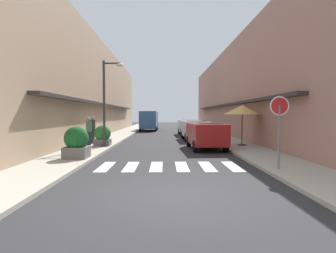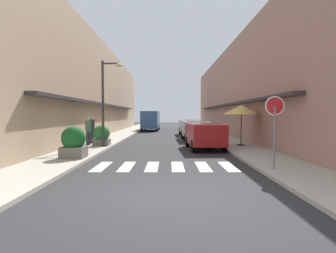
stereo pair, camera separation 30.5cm
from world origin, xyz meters
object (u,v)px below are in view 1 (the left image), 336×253
parked_car_near (206,133)px  round_street_sign (279,113)px  planter_corner (76,143)px  street_lamp (108,94)px  planter_midblock (103,136)px  delivery_van (149,119)px  parked_car_far (189,126)px  pedestrian_walking_near (93,129)px  parked_car_mid (195,128)px  pedestrian_walking_far (89,130)px  cafe_umbrella (242,110)px

parked_car_near → round_street_sign: size_ratio=1.68×
planter_corner → street_lamp: bearing=83.9°
round_street_sign → planter_midblock: (-7.48, 7.72, -1.28)m
delivery_van → planter_corner: delivery_van is taller
delivery_van → street_lamp: size_ratio=1.11×
parked_car_near → parked_car_far: same height
street_lamp → planter_midblock: (-0.42, 0.56, -2.44)m
pedestrian_walking_near → parked_car_near: bearing=33.1°
parked_car_mid → pedestrian_walking_near: (-6.90, -3.65, 0.11)m
parked_car_far → pedestrian_walking_near: 11.47m
pedestrian_walking_near → delivery_van: bearing=132.8°
street_lamp → planter_midblock: 2.54m
parked_car_near → planter_corner: size_ratio=3.08×
pedestrian_walking_near → planter_midblock: bearing=-4.1°
delivery_van → pedestrian_walking_far: (-2.71, -18.32, -0.40)m
parked_car_mid → parked_car_far: same height
parked_car_mid → planter_corner: 11.71m
parked_car_far → delivery_van: bearing=117.1°
parked_car_far → delivery_van: delivery_van is taller
parked_car_near → cafe_umbrella: size_ratio=1.72×
pedestrian_walking_near → pedestrian_walking_far: size_ratio=1.02×
planter_midblock → pedestrian_walking_near: size_ratio=0.70×
delivery_van → planter_midblock: 18.75m
parked_car_near → planter_corner: parked_car_near is taller
street_lamp → planter_corner: bearing=-96.1°
planter_midblock → parked_car_far: bearing=60.4°
parked_car_near → cafe_umbrella: cafe_umbrella is taller
parked_car_far → planter_midblock: parked_car_far is taller
parked_car_near → parked_car_mid: bearing=90.0°
delivery_van → cafe_umbrella: 19.70m
street_lamp → parked_car_far: bearing=63.3°
pedestrian_walking_far → planter_midblock: bearing=-123.4°
pedestrian_walking_near → parked_car_far: bearing=104.8°
parked_car_near → planter_midblock: (-5.98, 0.99, -0.21)m
parked_car_far → planter_midblock: (-5.98, -10.51, -0.22)m
round_street_sign → cafe_umbrella: round_street_sign is taller
parked_car_mid → planter_corner: size_ratio=3.16×
delivery_van → round_street_sign: bearing=-77.9°
round_street_sign → parked_car_far: bearing=94.7°
street_lamp → pedestrian_walking_far: bearing=145.7°
parked_car_far → pedestrian_walking_far: bearing=-124.0°
parked_car_mid → planter_corner: bearing=-121.1°
parked_car_near → pedestrian_walking_near: bearing=161.3°
cafe_umbrella → planter_midblock: (-8.29, -0.06, -1.52)m
cafe_umbrella → pedestrian_walking_far: bearing=178.4°
planter_midblock → pedestrian_walking_far: bearing=159.7°
parked_car_near → parked_car_mid: size_ratio=0.97×
parked_car_near → cafe_umbrella: bearing=24.5°
round_street_sign → pedestrian_walking_far: size_ratio=1.45×
round_street_sign → delivery_van: bearing=102.1°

